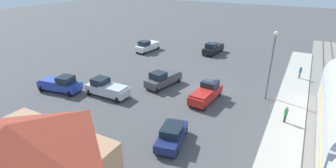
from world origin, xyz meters
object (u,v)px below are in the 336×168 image
at_px(pedestrian_waiting_far, 286,113).
at_px(sedan_navy, 172,135).
at_px(station_building, 17,164).
at_px(pickup_black, 213,48).
at_px(pickup_white, 147,46).
at_px(pedestrian_on_platform, 300,71).
at_px(pickup_silver, 107,88).
at_px(light_pole_near_platform, 272,58).
at_px(pickup_red, 206,93).
at_px(pickup_charcoal, 163,79).
at_px(pickup_blue, 60,84).

xyz_separation_m(pedestrian_waiting_far, sedan_navy, (8.29, 7.89, -0.40)).
distance_m(station_building, pickup_black, 37.71).
bearing_deg(pickup_white, station_building, 109.66).
xyz_separation_m(pedestrian_on_platform, pickup_silver, (20.00, 16.52, -0.25)).
bearing_deg(sedan_navy, light_pole_near_platform, -113.85).
height_order(pickup_red, pickup_black, same).
bearing_deg(pickup_charcoal, light_pole_near_platform, -168.88).
bearing_deg(station_building, pedestrian_waiting_far, -127.57).
bearing_deg(pickup_red, pickup_black, -72.95).
relative_size(pedestrian_waiting_far, pickup_red, 0.31).
relative_size(pickup_red, pickup_blue, 0.98).
bearing_deg(station_building, pickup_white, -70.34).
distance_m(pickup_charcoal, pickup_silver, 7.33).
xyz_separation_m(pickup_red, sedan_navy, (-0.32, 9.16, -0.15)).
xyz_separation_m(pickup_charcoal, sedan_navy, (-6.79, 10.49, -0.15)).
distance_m(pickup_black, pickup_silver, 23.59).
distance_m(pedestrian_waiting_far, light_pole_near_platform, 6.81).
xyz_separation_m(station_building, pickup_red, (-5.16, -19.17, -1.99)).
xyz_separation_m(pedestrian_on_platform, pickup_blue, (25.94, 18.27, -0.25)).
height_order(pickup_white, pickup_black, same).
relative_size(pedestrian_waiting_far, pickup_black, 0.31).
relative_size(pedestrian_on_platform, pickup_black, 0.31).
height_order(station_building, light_pole_near_platform, light_pole_near_platform).
bearing_deg(light_pole_near_platform, pickup_blue, 23.72).
relative_size(station_building, pickup_red, 1.93).
bearing_deg(pickup_red, pickup_white, -39.57).
bearing_deg(pickup_black, sedan_navy, 102.22).
height_order(pickup_white, pickup_charcoal, same).
bearing_deg(pickup_silver, light_pole_near_platform, -153.89).
xyz_separation_m(station_building, pedestrian_on_platform, (-14.25, -31.17, -1.74)).
bearing_deg(sedan_navy, pedestrian_on_platform, -112.53).
relative_size(station_building, pickup_charcoal, 1.87).
height_order(station_building, pickup_white, station_building).
height_order(pedestrian_on_platform, pickup_red, pickup_red).
distance_m(pickup_red, light_pole_near_platform, 8.18).
distance_m(pedestrian_on_platform, sedan_navy, 22.92).
bearing_deg(pickup_charcoal, pedestrian_on_platform, -145.57).
xyz_separation_m(pickup_red, pickup_charcoal, (6.48, -1.33, 0.00)).
bearing_deg(pickup_blue, pedestrian_waiting_far, -168.90).
bearing_deg(station_building, light_pole_near_platform, -116.00).
bearing_deg(sedan_navy, pickup_white, -53.25).
bearing_deg(pickup_red, pickup_silver, 22.49).
distance_m(sedan_navy, pickup_silver, 12.15).
bearing_deg(station_building, pickup_black, -89.22).
bearing_deg(pickup_blue, station_building, 132.17).
relative_size(pedestrian_on_platform, pickup_blue, 0.30).
bearing_deg(pickup_charcoal, pickup_silver, 52.85).
bearing_deg(pickup_white, pickup_silver, 108.24).
relative_size(station_building, pickup_silver, 1.97).
bearing_deg(light_pole_near_platform, pickup_red, 32.12).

